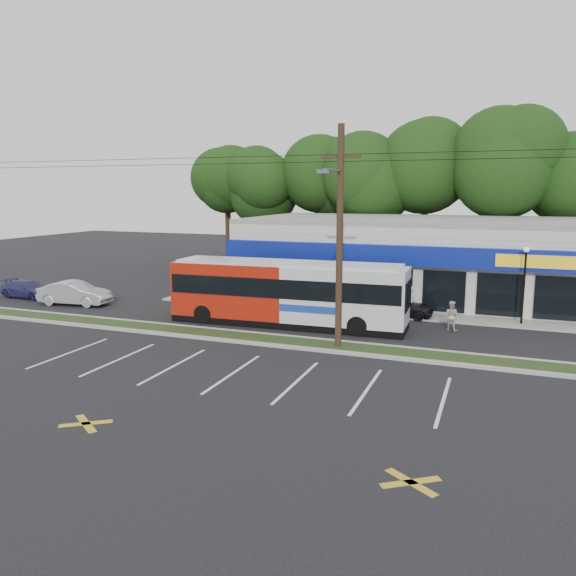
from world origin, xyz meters
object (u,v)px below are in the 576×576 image
(pedestrian_a, at_px, (410,302))
(pedestrian_b, at_px, (451,316))
(utility_pole, at_px, (336,230))
(car_dark, at_px, (397,305))
(metrobus, at_px, (288,292))
(car_silver, at_px, (75,293))
(car_blue, at_px, (28,289))
(lamp_post, at_px, (524,276))

(pedestrian_a, distance_m, pedestrian_b, 3.33)
(utility_pole, xyz_separation_m, car_dark, (1.56, 7.57, -4.72))
(utility_pole, distance_m, pedestrian_b, 8.49)
(metrobus, relative_size, car_dark, 3.18)
(car_silver, xyz_separation_m, pedestrian_b, (22.87, 1.58, 0.03))
(car_blue, relative_size, pedestrian_a, 2.22)
(car_silver, bearing_deg, car_dark, -86.44)
(lamp_post, height_order, pedestrian_a, lamp_post)
(metrobus, xyz_separation_m, car_silver, (-14.52, 0.17, -1.07))
(car_silver, relative_size, pedestrian_b, 2.90)
(metrobus, xyz_separation_m, pedestrian_a, (5.90, 4.00, -0.90))
(car_silver, bearing_deg, utility_pole, -109.08)
(utility_pole, distance_m, pedestrian_a, 9.09)
(utility_pole, height_order, car_dark, utility_pole)
(car_dark, distance_m, car_blue, 24.57)
(lamp_post, distance_m, car_silver, 26.73)
(car_dark, bearing_deg, pedestrian_a, -90.52)
(metrobus, distance_m, car_blue, 19.25)
(metrobus, height_order, pedestrian_b, metrobus)
(lamp_post, distance_m, pedestrian_b, 4.69)
(metrobus, distance_m, pedestrian_b, 8.60)
(metrobus, height_order, car_silver, metrobus)
(metrobus, relative_size, pedestrian_b, 8.20)
(pedestrian_a, bearing_deg, car_dark, -38.93)
(car_silver, xyz_separation_m, car_blue, (-4.66, 0.81, -0.16))
(lamp_post, relative_size, pedestrian_b, 2.71)
(car_silver, bearing_deg, pedestrian_b, -93.46)
(car_blue, bearing_deg, lamp_post, -80.08)
(car_dark, height_order, car_silver, car_silver)
(lamp_post, relative_size, car_dark, 1.05)
(lamp_post, bearing_deg, car_silver, -171.10)
(metrobus, bearing_deg, utility_pole, -46.73)
(metrobus, bearing_deg, car_dark, 35.21)
(lamp_post, bearing_deg, utility_pole, -136.05)
(car_dark, distance_m, pedestrian_a, 0.73)
(car_silver, height_order, car_blue, car_silver)
(utility_pole, distance_m, lamp_post, 11.67)
(utility_pole, xyz_separation_m, pedestrian_a, (2.25, 7.57, -4.50))
(utility_pole, bearing_deg, pedestrian_b, 48.56)
(car_dark, height_order, pedestrian_a, pedestrian_a)
(utility_pole, xyz_separation_m, car_blue, (-22.83, 4.56, -4.82))
(utility_pole, height_order, pedestrian_a, utility_pole)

